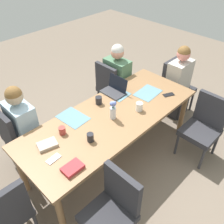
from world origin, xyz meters
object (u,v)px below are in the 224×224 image
chair_near_right_mid (204,124)px  chair_near_right_far (113,208)px  book_blue_cover (47,145)px  phone_black (169,95)px  person_head_right_left_near (177,86)px  book_red_cover (73,168)px  coffee_mug_centre_right (62,130)px  chair_far_left_mid (111,85)px  dining_table (112,120)px  chair_head_right_left_near (175,84)px  laptop_far_left_mid (115,90)px  person_far_left_far (25,132)px  coffee_mug_near_left (139,107)px  flower_vase (113,109)px  phone_silver (54,159)px  person_far_left_mid (117,84)px  coffee_mug_near_right (99,100)px  coffee_mug_centre_left (90,137)px  chair_far_left_far (18,134)px  chair_head_left_right_near (5,212)px

chair_near_right_mid → chair_near_right_far: 1.68m
book_blue_cover → phone_black: book_blue_cover is taller
person_head_right_left_near → book_red_cover: (-2.31, -0.28, 0.25)m
phone_black → chair_near_right_mid: bearing=125.0°
coffee_mug_centre_right → book_red_cover: bearing=-116.0°
chair_far_left_mid → book_red_cover: (-1.60, -1.07, 0.28)m
dining_table → chair_head_right_left_near: size_ratio=2.63×
laptop_far_left_mid → coffee_mug_centre_right: size_ratio=3.61×
person_far_left_far → book_red_cover: person_far_left_far is taller
coffee_mug_near_left → laptop_far_left_mid: bearing=82.0°
person_head_right_left_near → phone_black: (-0.62, -0.22, 0.23)m
chair_far_left_mid → chair_near_right_mid: same height
flower_vase → person_head_right_left_near: bearing=0.6°
chair_near_right_mid → phone_silver: chair_near_right_mid is taller
person_far_left_mid → phone_black: person_far_left_mid is taller
person_head_right_left_near → chair_near_right_far: bearing=-161.9°
chair_near_right_mid → coffee_mug_near_left: bearing=135.8°
dining_table → phone_silver: phone_silver is taller
person_far_left_mid → coffee_mug_near_right: (-0.78, -0.41, 0.28)m
person_far_left_far → chair_near_right_mid: bearing=-41.2°
coffee_mug_centre_left → phone_black: 1.32m
chair_head_right_left_near → person_far_left_mid: 0.96m
dining_table → chair_far_left_far: bearing=137.6°
chair_head_right_left_near → chair_head_left_right_near: size_ratio=1.00×
person_far_left_mid → book_red_cover: bearing=-149.0°
coffee_mug_near_left → coffee_mug_near_right: 0.52m
person_far_left_mid → phone_silver: bearing=-155.9°
chair_far_left_far → phone_silver: chair_far_left_far is taller
book_blue_cover → phone_silver: (-0.06, -0.20, -0.01)m
person_far_left_far → book_blue_cover: (-0.03, -0.61, 0.25)m
dining_table → book_red_cover: (-0.84, -0.30, 0.09)m
book_red_cover → book_blue_cover: 0.43m
person_head_right_left_near → person_far_left_mid: 0.97m
phone_black → book_blue_cover: bearing=12.9°
chair_near_right_mid → person_far_left_far: bearing=138.8°
chair_far_left_mid → person_far_left_far: person_far_left_far is taller
coffee_mug_near_right → laptop_far_left_mid: bearing=5.7°
chair_near_right_mid → coffee_mug_centre_left: (-1.41, 0.64, 0.31)m
chair_far_left_mid → coffee_mug_near_right: chair_far_left_mid is taller
phone_black → flower_vase: bearing=12.5°
coffee_mug_centre_left → person_head_right_left_near: bearing=3.3°
chair_far_left_far → book_red_cover: bearing=-88.0°
chair_far_left_mid → phone_black: 1.04m
chair_head_left_right_near → person_far_left_mid: bearing=18.4°
person_far_left_far → book_blue_cover: bearing=-92.9°
flower_vase → coffee_mug_centre_left: (-0.44, -0.10, -0.09)m
coffee_mug_centre_right → flower_vase: bearing=-19.9°
person_head_right_left_near → phone_black: 0.70m
laptop_far_left_mid → book_blue_cover: (-1.21, -0.19, -0.03)m
chair_far_left_mid → flower_vase: size_ratio=3.48×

